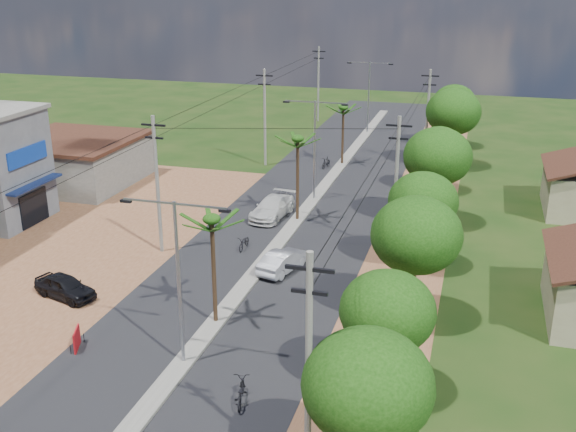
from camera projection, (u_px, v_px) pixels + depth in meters
name	position (u px, v px, depth m)	size (l,w,h in m)	color
ground	(184.00, 364.00, 31.36)	(160.00, 160.00, 0.00)	black
road	(278.00, 246.00, 44.90)	(12.00, 110.00, 0.04)	black
median	(290.00, 229.00, 47.59)	(1.00, 90.00, 0.18)	#605E56
dirt_lot_west	(18.00, 261.00, 42.49)	(18.00, 46.00, 0.04)	brown
dirt_shoulder_east	(406.00, 260.00, 42.69)	(5.00, 90.00, 0.03)	brown
low_shed	(75.00, 161.00, 57.85)	(10.40, 10.40, 3.95)	#605E56
tree_east_a	(368.00, 386.00, 21.93)	(4.40, 4.40, 6.37)	black
tree_east_b	(387.00, 311.00, 27.53)	(4.00, 4.00, 5.83)	black
tree_east_c	(416.00, 235.00, 33.50)	(4.60, 4.60, 6.83)	black
tree_east_d	(423.00, 202.00, 40.08)	(4.20, 4.20, 6.13)	black
tree_east_e	(438.00, 157.00, 47.00)	(4.80, 4.80, 7.14)	black
tree_east_f	(439.00, 146.00, 54.74)	(3.80, 3.80, 5.52)	black
tree_east_g	(453.00, 112.00, 61.36)	(5.00, 5.00, 7.38)	black
tree_east_h	(454.00, 103.00, 68.87)	(4.40, 4.40, 6.52)	black
palm_median_near	(212.00, 224.00, 33.09)	(2.00, 2.00, 6.15)	black
palm_median_mid	(298.00, 143.00, 47.42)	(2.00, 2.00, 6.55)	black
palm_median_far	(343.00, 110.00, 62.10)	(2.00, 2.00, 5.85)	black
streetlight_near	(178.00, 270.00, 29.73)	(5.10, 0.18, 8.00)	gray
streetlight_mid	(315.00, 142.00, 52.32)	(5.10, 0.18, 8.00)	gray
streetlight_far	(369.00, 91.00, 74.91)	(5.10, 0.18, 8.00)	gray
utility_pole_w_b	(157.00, 182.00, 42.41)	(1.60, 0.24, 9.00)	#605E56
utility_pole_w_c	(265.00, 115.00, 62.29)	(1.60, 0.24, 9.00)	#605E56
utility_pole_w_d	(318.00, 82.00, 81.26)	(1.60, 0.24, 9.00)	#605E56
utility_pole_e_a	(308.00, 369.00, 22.36)	(1.60, 0.24, 9.00)	#605E56
utility_pole_e_b	(396.00, 183.00, 42.24)	(1.60, 0.24, 9.00)	#605E56
utility_pole_e_c	(427.00, 116.00, 62.12)	(1.60, 0.24, 9.00)	#605E56
car_silver_mid	(283.00, 261.00, 40.88)	(1.42, 4.06, 1.34)	#A5A6AD
car_white_far	(272.00, 208.00, 49.92)	(2.08, 5.12, 1.49)	#AFAEAA
car_parked_dark	(65.00, 287.00, 37.53)	(1.55, 3.85, 1.31)	black
moto_rider_east	(241.00, 392.00, 28.35)	(0.68, 1.96, 1.03)	black
moto_rider_west_a	(244.00, 243.00, 44.22)	(0.61, 1.75, 0.92)	black
moto_rider_west_b	(326.00, 163.00, 62.65)	(0.49, 1.72, 1.03)	black
roadside_sign	(77.00, 339.00, 32.45)	(0.54, 1.20, 1.05)	maroon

